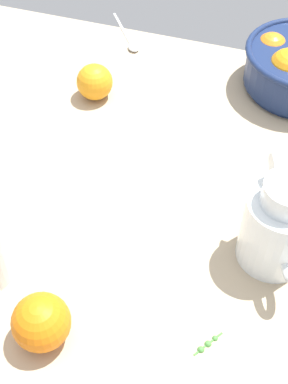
% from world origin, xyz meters
% --- Properties ---
extents(ground_plane, '(1.33, 0.97, 0.03)m').
position_xyz_m(ground_plane, '(0.00, 0.00, -0.01)').
color(ground_plane, tan).
extents(juice_pitcher, '(0.11, 0.15, 0.16)m').
position_xyz_m(juice_pitcher, '(0.18, -0.02, 0.06)').
color(juice_pitcher, white).
rests_on(juice_pitcher, ground_plane).
extents(loose_orange_1, '(0.08, 0.08, 0.08)m').
position_xyz_m(loose_orange_1, '(-0.08, -0.25, 0.04)').
color(loose_orange_1, orange).
rests_on(loose_orange_1, ground_plane).
extents(loose_orange_2, '(0.07, 0.07, 0.07)m').
position_xyz_m(loose_orange_2, '(-0.20, 0.24, 0.03)').
color(loose_orange_2, orange).
rests_on(loose_orange_2, ground_plane).
extents(spoon, '(0.11, 0.14, 0.01)m').
position_xyz_m(spoon, '(-0.21, 0.45, 0.00)').
color(spoon, silver).
rests_on(spoon, ground_plane).
extents(herb_sprig_0, '(0.03, 0.04, 0.01)m').
position_xyz_m(herb_sprig_0, '(0.13, -0.19, 0.00)').
color(herb_sprig_0, '#48893B').
rests_on(herb_sprig_0, ground_plane).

